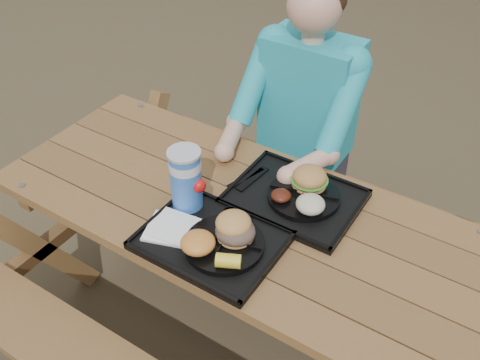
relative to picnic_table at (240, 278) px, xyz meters
The scene contains 18 objects.
ground 0.38m from the picnic_table, ahead, with size 60.00×60.00×0.00m, color #999999.
picnic_table is the anchor object (origin of this frame).
tray_near 0.43m from the picnic_table, 86.33° to the right, with size 0.45×0.35×0.02m, color black.
tray_far 0.43m from the picnic_table, 44.13° to the left, with size 0.45×0.35×0.02m, color black.
plate_near 0.46m from the picnic_table, 71.28° to the right, with size 0.26×0.26×0.02m, color black.
plate_far 0.47m from the picnic_table, 40.70° to the left, with size 0.26×0.26×0.02m, color black.
napkin_stack 0.48m from the picnic_table, 119.29° to the right, with size 0.15×0.15×0.02m, color white.
soda_cup 0.54m from the picnic_table, 147.78° to the right, with size 0.11×0.11×0.22m, color blue.
condiment_bbq 0.42m from the picnic_table, 82.07° to the right, with size 0.05×0.05×0.03m, color #331205.
condiment_mustard 0.42m from the picnic_table, 51.77° to the right, with size 0.05×0.05×0.03m, color gold.
sandwich 0.51m from the picnic_table, 62.13° to the right, with size 0.12×0.12×0.13m, color #D19149, non-canonical shape.
mac_cheese 0.52m from the picnic_table, 86.80° to the right, with size 0.11×0.11×0.06m, color gold.
corn_cob 0.53m from the picnic_table, 64.01° to the right, with size 0.08×0.08×0.05m, color yellow, non-canonical shape.
cutlery_far 0.42m from the picnic_table, 103.93° to the left, with size 0.03×0.17×0.01m, color black.
burger 0.54m from the picnic_table, 50.40° to the left, with size 0.13×0.13×0.11m, color #BC8142, non-canonical shape.
baked_beans 0.45m from the picnic_table, 34.66° to the left, with size 0.07×0.07×0.03m, color #521D10.
potato_salad 0.51m from the picnic_table, 19.95° to the left, with size 0.10×0.10×0.06m, color beige.
diner 0.68m from the picnic_table, 95.57° to the left, with size 0.48×0.84×1.28m, color #1BC0BD, non-canonical shape.
Camera 1 is at (0.75, -1.18, 2.03)m, focal length 40.00 mm.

